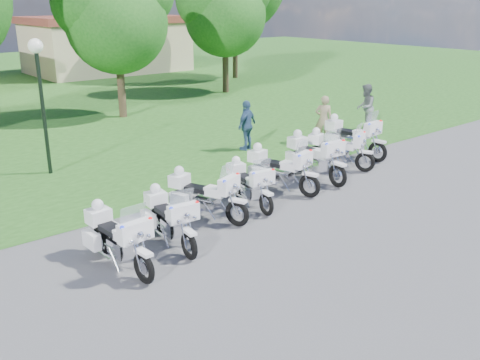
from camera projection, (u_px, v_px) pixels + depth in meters
ground at (261, 233)px, 12.69m from camera, size 100.00×100.00×0.00m
motorcycle_0 at (117, 237)px, 10.94m from camera, size 0.83×2.32×1.56m
motorcycle_1 at (169, 218)px, 11.98m from camera, size 0.89×2.24×1.50m
motorcycle_2 at (204, 194)px, 13.35m from camera, size 1.29×2.21×1.56m
motorcycle_3 at (248, 183)px, 14.30m from camera, size 0.93×2.14×1.45m
motorcycle_4 at (279, 168)px, 15.33m from camera, size 1.18×2.34×1.61m
motorcycle_5 at (314, 156)px, 16.42m from camera, size 0.93×2.52×1.69m
motorcycle_6 at (336, 149)px, 17.45m from camera, size 1.32×2.18×1.56m
motorcycle_7 at (352, 136)px, 18.76m from camera, size 0.96×2.55×1.71m
lamp_post at (39, 73)px, 16.06m from camera, size 0.44×0.44×4.19m
tree_2 at (115, 12)px, 23.77m from camera, size 5.36×4.58×7.15m
tree_3 at (224, 7)px, 30.46m from camera, size 5.49×4.68×7.32m
building_east at (107, 44)px, 40.58m from camera, size 11.44×7.28×4.10m
bystander_a at (324, 119)px, 20.50m from camera, size 0.78×0.77×1.81m
bystander_b at (365, 107)px, 22.48m from camera, size 1.18×1.10×1.93m
bystander_c at (247, 125)px, 19.47m from camera, size 1.16×0.77×1.83m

